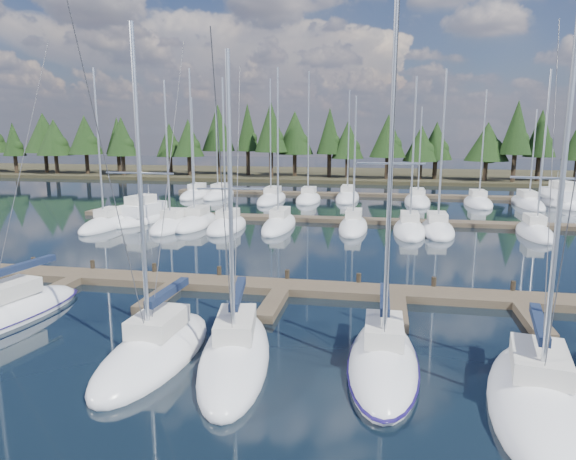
% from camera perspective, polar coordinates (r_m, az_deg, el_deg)
% --- Properties ---
extents(ground, '(260.00, 260.00, 0.00)m').
position_cam_1_polar(ground, '(39.68, 2.83, -1.53)').
color(ground, black).
rests_on(ground, ground).
extents(far_shore, '(220.00, 30.00, 0.60)m').
position_cam_1_polar(far_shore, '(98.88, 7.53, 6.10)').
color(far_shore, '#312C1B').
rests_on(far_shore, ground).
extents(main_dock, '(44.00, 6.13, 0.90)m').
position_cam_1_polar(main_dock, '(27.57, -0.72, -6.74)').
color(main_dock, brown).
rests_on(main_dock, ground).
extents(back_docks, '(50.00, 21.80, 0.40)m').
position_cam_1_polar(back_docks, '(58.81, 5.40, 2.74)').
color(back_docks, brown).
rests_on(back_docks, ground).
extents(front_sailboat_1, '(4.49, 9.58, 13.68)m').
position_cam_1_polar(front_sailboat_1, '(27.21, -29.30, -8.28)').
color(front_sailboat_1, silver).
rests_on(front_sailboat_1, ground).
extents(front_sailboat_2, '(3.18, 7.98, 12.97)m').
position_cam_1_polar(front_sailboat_2, '(20.82, -14.57, -12.93)').
color(front_sailboat_2, silver).
rests_on(front_sailboat_2, ground).
extents(front_sailboat_3, '(4.10, 9.01, 12.05)m').
position_cam_1_polar(front_sailboat_3, '(20.03, -5.89, -13.62)').
color(front_sailboat_3, silver).
rests_on(front_sailboat_3, ground).
extents(front_sailboat_4, '(2.66, 8.13, 13.68)m').
position_cam_1_polar(front_sailboat_4, '(19.75, 10.52, -14.10)').
color(front_sailboat_4, silver).
rests_on(front_sailboat_4, ground).
extents(front_sailboat_5, '(4.46, 8.79, 13.20)m').
position_cam_1_polar(front_sailboat_5, '(18.90, 26.02, -16.34)').
color(front_sailboat_5, silver).
rests_on(front_sailboat_5, ground).
extents(back_sailboat_rows, '(45.46, 32.53, 16.26)m').
position_cam_1_polar(back_sailboat_rows, '(54.67, 5.35, 2.18)').
color(back_sailboat_rows, silver).
rests_on(back_sailboat_rows, ground).
extents(motor_yacht_left, '(4.39, 8.81, 4.20)m').
position_cam_1_polar(motor_yacht_left, '(51.18, -15.68, 1.45)').
color(motor_yacht_left, silver).
rests_on(motor_yacht_left, ground).
extents(motor_yacht_right, '(5.45, 9.95, 4.74)m').
position_cam_1_polar(motor_yacht_right, '(67.50, 28.00, 2.84)').
color(motor_yacht_right, silver).
rests_on(motor_yacht_right, ground).
extents(tree_line, '(187.48, 11.37, 12.83)m').
position_cam_1_polar(tree_line, '(89.08, 4.92, 10.10)').
color(tree_line, black).
rests_on(tree_line, far_shore).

